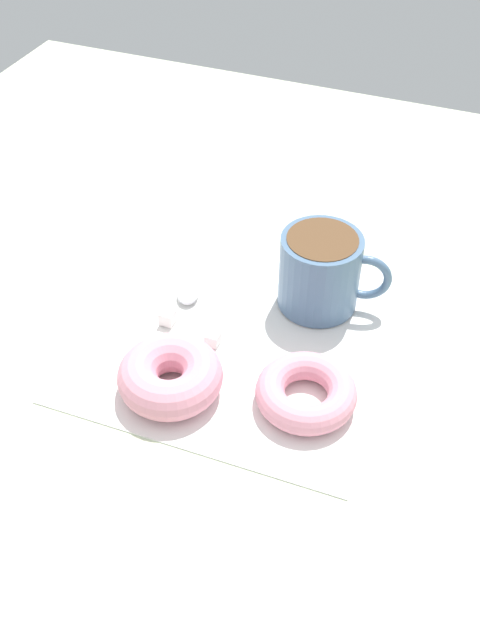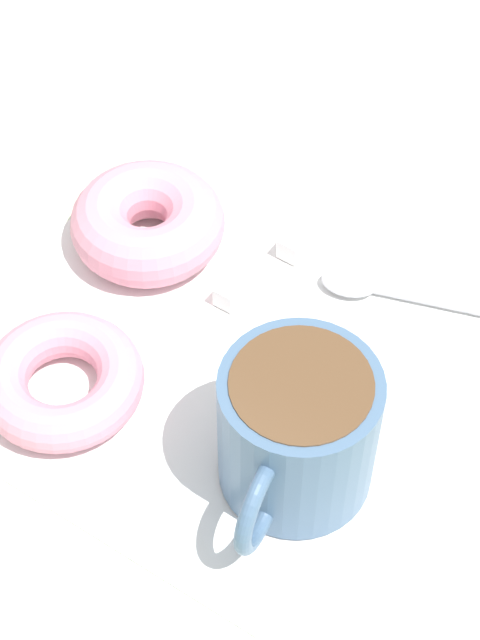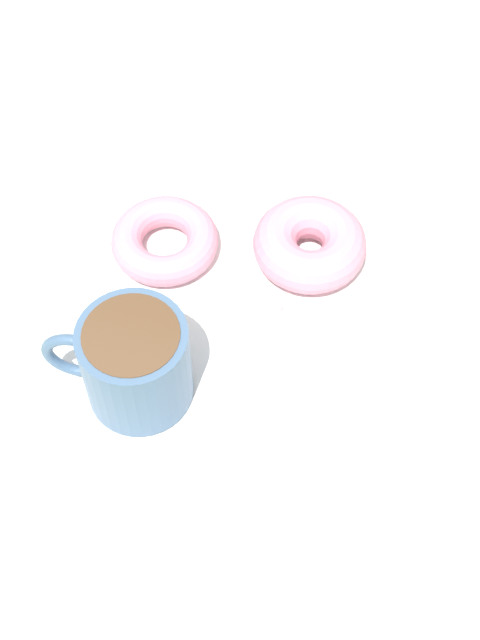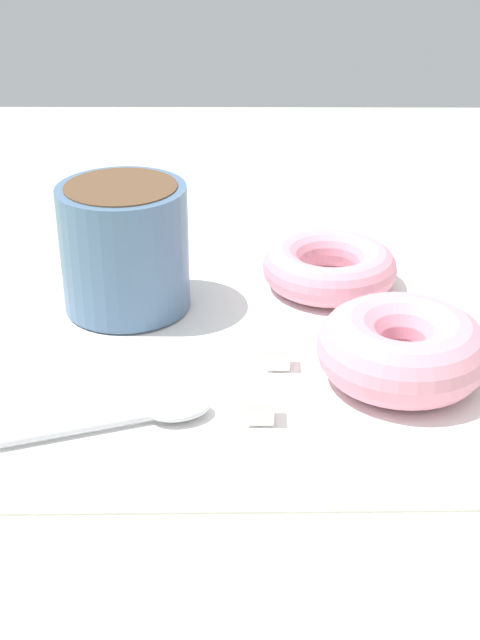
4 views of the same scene
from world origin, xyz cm
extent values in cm
cube|color=beige|center=(0.00, 0.00, -1.00)|extent=(120.00, 120.00, 2.00)
cube|color=white|center=(0.82, 1.17, 0.15)|extent=(31.56, 31.56, 0.30)
cylinder|color=slate|center=(6.83, 8.96, 4.56)|extent=(8.63, 8.63, 8.53)
cylinder|color=brown|center=(6.83, 8.96, 8.63)|extent=(7.43, 7.43, 0.60)
torus|color=slate|center=(11.56, 9.76, 4.56)|extent=(5.75, 1.83, 5.67)
torus|color=pink|center=(10.00, -5.19, 1.70)|extent=(9.65, 9.65, 2.81)
torus|color=pink|center=(-2.58, -8.40, 2.25)|extent=(10.14, 10.14, 3.91)
ellipsoid|color=silver|center=(-6.68, 4.54, 0.75)|extent=(3.42, 4.17, 0.90)
cylinder|color=silver|center=(-8.62, 10.36, 0.58)|extent=(3.77, 9.88, 0.56)
cube|color=white|center=(-1.27, -1.17, 1.00)|extent=(1.40, 1.40, 1.40)
cube|color=white|center=(-6.99, 0.17, 1.05)|extent=(1.50, 1.50, 1.50)
camera|label=1|loc=(20.16, -48.29, 52.95)|focal=40.00mm
camera|label=2|loc=(34.23, 23.72, 52.81)|focal=60.00mm
camera|label=3|loc=(-11.72, 39.74, 64.91)|focal=50.00mm
camera|label=4|loc=(-48.00, 0.90, 28.53)|focal=50.00mm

